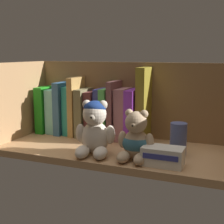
# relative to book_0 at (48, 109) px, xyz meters

# --- Properties ---
(shelf_board) EXTENTS (0.70, 0.29, 0.02)m
(shelf_board) POSITION_rel_book_0_xyz_m (0.32, -0.11, -0.09)
(shelf_board) COLOR tan
(shelf_board) RESTS_ON ground
(shelf_back_panel) EXTENTS (0.72, 0.01, 0.27)m
(shelf_back_panel) POSITION_rel_book_0_xyz_m (0.32, 0.04, 0.03)
(shelf_back_panel) COLOR olive
(shelf_back_panel) RESTS_ON ground
(shelf_side_panel_left) EXTENTS (0.02, 0.31, 0.27)m
(shelf_side_panel_left) POSITION_rel_book_0_xyz_m (-0.04, -0.11, 0.03)
(shelf_side_panel_left) COLOR tan
(shelf_side_panel_left) RESTS_ON ground
(book_0) EXTENTS (0.03, 0.13, 0.16)m
(book_0) POSITION_rel_book_0_xyz_m (0.00, 0.00, 0.00)
(book_0) COLOR #1A8018
(book_0) RESTS_ON shelf_board
(book_1) EXTENTS (0.04, 0.11, 0.15)m
(book_1) POSITION_rel_book_0_xyz_m (0.04, 0.00, -0.00)
(book_1) COLOR #78CBC1
(book_1) RESTS_ON shelf_board
(book_2) EXTENTS (0.02, 0.13, 0.18)m
(book_2) POSITION_rel_book_0_xyz_m (0.07, 0.00, 0.01)
(book_2) COLOR #32618B
(book_2) RESTS_ON shelf_board
(book_3) EXTENTS (0.03, 0.11, 0.17)m
(book_3) POSITION_rel_book_0_xyz_m (0.10, 0.00, 0.00)
(book_3) COLOR teal
(book_3) RESTS_ON shelf_board
(book_4) EXTENTS (0.02, 0.14, 0.20)m
(book_4) POSITION_rel_book_0_xyz_m (0.13, 0.00, 0.02)
(book_4) COLOR tan
(book_4) RESTS_ON shelf_board
(book_5) EXTENTS (0.03, 0.13, 0.16)m
(book_5) POSITION_rel_book_0_xyz_m (0.15, 0.00, -0.00)
(book_5) COLOR #6E6744
(book_5) RESTS_ON shelf_board
(book_6) EXTENTS (0.03, 0.11, 0.15)m
(book_6) POSITION_rel_book_0_xyz_m (0.18, 0.00, -0.00)
(book_6) COLOR brown
(book_6) RESTS_ON shelf_board
(book_7) EXTENTS (0.02, 0.10, 0.16)m
(book_7) POSITION_rel_book_0_xyz_m (0.21, 0.00, 0.00)
(book_7) COLOR #3A3D8D
(book_7) RESTS_ON shelf_board
(book_8) EXTENTS (0.02, 0.14, 0.17)m
(book_8) POSITION_rel_book_0_xyz_m (0.24, 0.00, 0.00)
(book_8) COLOR #51B14F
(book_8) RESTS_ON shelf_board
(book_9) EXTENTS (0.02, 0.14, 0.19)m
(book_9) POSITION_rel_book_0_xyz_m (0.26, 0.00, 0.01)
(book_9) COLOR brown
(book_9) RESTS_ON shelf_board
(book_10) EXTENTS (0.04, 0.12, 0.17)m
(book_10) POSITION_rel_book_0_xyz_m (0.29, 0.00, 0.00)
(book_10) COLOR #A66969
(book_10) RESTS_ON shelf_board
(book_11) EXTENTS (0.03, 0.15, 0.17)m
(book_11) POSITION_rel_book_0_xyz_m (0.33, 0.00, 0.00)
(book_11) COLOR purple
(book_11) RESTS_ON shelf_board
(book_12) EXTENTS (0.03, 0.12, 0.24)m
(book_12) POSITION_rel_book_0_xyz_m (0.36, 0.00, 0.04)
(book_12) COLOR olive
(book_12) RESTS_ON shelf_board
(teddy_bear_larger) EXTENTS (0.11, 0.12, 0.15)m
(teddy_bear_larger) POSITION_rel_book_0_xyz_m (0.27, -0.19, -0.01)
(teddy_bear_larger) COLOR beige
(teddy_bear_larger) RESTS_ON shelf_board
(teddy_bear_smaller) EXTENTS (0.10, 0.10, 0.13)m
(teddy_bear_smaller) POSITION_rel_book_0_xyz_m (0.39, -0.19, -0.03)
(teddy_bear_smaller) COLOR tan
(teddy_bear_smaller) RESTS_ON shelf_board
(pillar_candle) EXTENTS (0.05, 0.05, 0.09)m
(pillar_candle) POSITION_rel_book_0_xyz_m (0.49, -0.11, -0.04)
(pillar_candle) COLOR #4C5B99
(pillar_candle) RESTS_ON shelf_board
(small_product_box) EXTENTS (0.10, 0.06, 0.05)m
(small_product_box) POSITION_rel_book_0_xyz_m (0.47, -0.21, -0.06)
(small_product_box) COLOR silver
(small_product_box) RESTS_ON shelf_board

